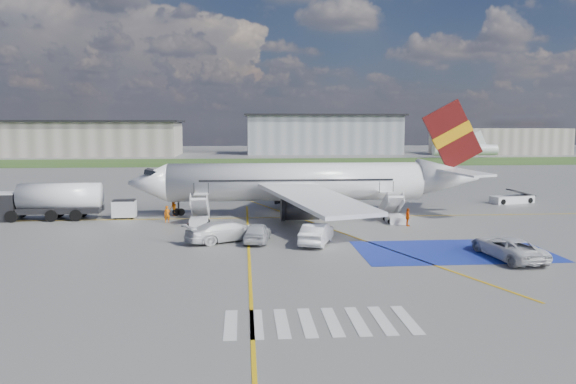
# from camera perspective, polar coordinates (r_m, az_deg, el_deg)

# --- Properties ---
(ground) EXTENTS (400.00, 400.00, 0.00)m
(ground) POSITION_cam_1_polar(r_m,az_deg,el_deg) (44.68, 2.42, -5.13)
(ground) COLOR #60605E
(ground) RESTS_ON ground
(grass_strip) EXTENTS (400.00, 30.00, 0.01)m
(grass_strip) POSITION_cam_1_polar(r_m,az_deg,el_deg) (138.79, -2.34, 3.05)
(grass_strip) COLOR #2D4C1E
(grass_strip) RESTS_ON ground
(taxiway_line_main) EXTENTS (120.00, 0.20, 0.01)m
(taxiway_line_main) POSITION_cam_1_polar(r_m,az_deg,el_deg) (56.40, 0.94, -2.59)
(taxiway_line_main) COLOR gold
(taxiway_line_main) RESTS_ON ground
(taxiway_line_cross) EXTENTS (0.20, 60.00, 0.01)m
(taxiway_line_cross) POSITION_cam_1_polar(r_m,az_deg,el_deg) (34.65, -3.88, -8.69)
(taxiway_line_cross) COLOR gold
(taxiway_line_cross) RESTS_ON ground
(taxiway_line_diag) EXTENTS (20.71, 56.45, 0.01)m
(taxiway_line_diag) POSITION_cam_1_polar(r_m,az_deg,el_deg) (56.40, 0.94, -2.59)
(taxiway_line_diag) COLOR gold
(taxiway_line_diag) RESTS_ON ground
(staging_box) EXTENTS (14.00, 8.00, 0.01)m
(staging_box) POSITION_cam_1_polar(r_m,az_deg,el_deg) (43.26, 16.41, -5.80)
(staging_box) COLOR navy
(staging_box) RESTS_ON ground
(crosswalk) EXTENTS (9.00, 4.00, 0.01)m
(crosswalk) POSITION_cam_1_polar(r_m,az_deg,el_deg) (27.25, 3.26, -13.06)
(crosswalk) COLOR silver
(crosswalk) RESTS_ON ground
(terminal_west) EXTENTS (60.00, 22.00, 10.00)m
(terminal_west) POSITION_cam_1_polar(r_m,az_deg,el_deg) (180.40, -20.61, 5.09)
(terminal_west) COLOR gray
(terminal_west) RESTS_ON ground
(terminal_centre) EXTENTS (48.00, 18.00, 12.00)m
(terminal_centre) POSITION_cam_1_polar(r_m,az_deg,el_deg) (180.19, 3.56, 5.83)
(terminal_centre) COLOR gray
(terminal_centre) RESTS_ON ground
(terminal_east) EXTENTS (40.00, 16.00, 8.00)m
(terminal_east) POSITION_cam_1_polar(r_m,az_deg,el_deg) (189.34, 20.64, 4.85)
(terminal_east) COLOR gray
(terminal_east) RESTS_ON ground
(airliner) EXTENTS (36.81, 32.95, 11.92)m
(airliner) POSITION_cam_1_polar(r_m,az_deg,el_deg) (58.08, 2.24, 1.05)
(airliner) COLOR silver
(airliner) RESTS_ON ground
(airstairs_fwd) EXTENTS (1.90, 5.20, 3.60)m
(airstairs_fwd) POSITION_cam_1_polar(r_m,az_deg,el_deg) (52.96, -9.01, -2.62)
(airstairs_fwd) COLOR silver
(airstairs_fwd) RESTS_ON ground
(airstairs_aft) EXTENTS (1.90, 5.20, 3.60)m
(airstairs_aft) POSITION_cam_1_polar(r_m,az_deg,el_deg) (54.70, 10.71, -2.35)
(airstairs_aft) COLOR silver
(airstairs_aft) RESTS_ON ground
(fuel_tanker) EXTENTS (10.63, 3.32, 3.59)m
(fuel_tanker) POSITION_cam_1_polar(r_m,az_deg,el_deg) (59.76, -23.31, -1.16)
(fuel_tanker) COLOR black
(fuel_tanker) RESTS_ON ground
(gpu_cart) EXTENTS (2.32, 1.55, 1.88)m
(gpu_cart) POSITION_cam_1_polar(r_m,az_deg,el_deg) (57.95, -16.30, -1.77)
(gpu_cart) COLOR silver
(gpu_cart) RESTS_ON ground
(belt_loader) EXTENTS (5.84, 3.20, 1.68)m
(belt_loader) POSITION_cam_1_polar(r_m,az_deg,el_deg) (71.73, 21.82, -0.71)
(belt_loader) COLOR silver
(belt_loader) RESTS_ON ground
(car_silver_a) EXTENTS (2.51, 4.82, 1.57)m
(car_silver_a) POSITION_cam_1_polar(r_m,az_deg,el_deg) (44.63, -3.14, -4.12)
(car_silver_a) COLOR #B7B8BE
(car_silver_a) RESTS_ON ground
(car_silver_b) EXTENTS (3.40, 5.45, 1.70)m
(car_silver_b) POSITION_cam_1_polar(r_m,az_deg,el_deg) (43.84, 2.91, -4.23)
(car_silver_b) COLOR silver
(car_silver_b) RESTS_ON ground
(van_white_a) EXTENTS (2.91, 5.59, 2.03)m
(van_white_a) POSITION_cam_1_polar(r_m,az_deg,el_deg) (42.21, 21.40, -4.91)
(van_white_a) COLOR silver
(van_white_a) RESTS_ON ground
(van_white_b) EXTENTS (5.87, 4.62, 2.15)m
(van_white_b) POSITION_cam_1_polar(r_m,az_deg,el_deg) (45.28, -6.03, -3.61)
(van_white_b) COLOR silver
(van_white_b) RESTS_ON ground
(crew_fwd) EXTENTS (0.64, 0.47, 1.63)m
(crew_fwd) POSITION_cam_1_polar(r_m,az_deg,el_deg) (54.50, -12.18, -2.22)
(crew_fwd) COLOR orange
(crew_fwd) RESTS_ON ground
(crew_nose) EXTENTS (0.89, 0.97, 1.61)m
(crew_nose) POSITION_cam_1_polar(r_m,az_deg,el_deg) (58.42, -11.57, -1.61)
(crew_nose) COLOR orange
(crew_nose) RESTS_ON ground
(crew_aft) EXTENTS (0.47, 1.00, 1.66)m
(crew_aft) POSITION_cam_1_polar(r_m,az_deg,el_deg) (52.64, 12.07, -2.52)
(crew_aft) COLOR orange
(crew_aft) RESTS_ON ground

